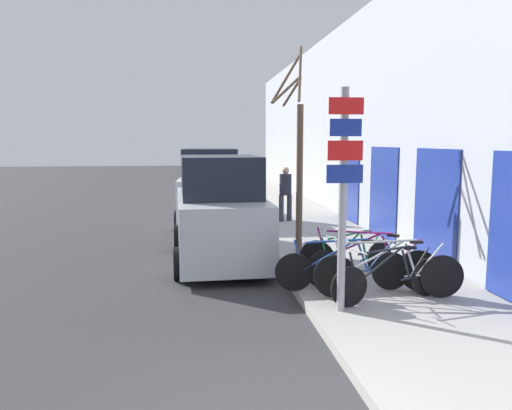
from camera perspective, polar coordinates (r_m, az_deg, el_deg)
The scene contains 13 objects.
ground_plane at distance 15.26m, azimuth -4.46°, elevation -2.76°, with size 80.00×80.00×0.00m, color #333335.
sidewalk_curb at distance 18.30m, azimuth 3.26°, elevation -0.83°, with size 3.20×32.00×0.15m.
building_facade at distance 18.44m, azimuth 8.80°, elevation 8.98°, with size 0.23×32.00×6.50m.
signpost at distance 7.34m, azimuth 9.93°, elevation 1.58°, with size 0.54×0.14×3.28m.
bicycle_0 at distance 8.20m, azimuth 15.04°, elevation -8.08°, with size 2.07×0.66×0.88m.
bicycle_1 at distance 8.38m, azimuth 14.89°, elevation -7.51°, with size 2.41×0.49×0.97m.
bicycle_2 at distance 8.61m, azimuth 9.89°, elevation -7.13°, with size 2.30×0.44×0.90m.
bicycle_3 at distance 9.04m, azimuth 12.45°, elevation -6.32°, with size 2.09×1.47×0.97m.
bicycle_4 at distance 9.30m, azimuth 10.90°, elevation -6.11°, with size 1.91×1.07×0.89m.
parked_car_0 at distance 10.93m, azimuth -4.17°, elevation -1.12°, with size 2.12×4.24×2.35m.
parked_car_1 at distance 16.10m, azimuth -5.17°, elevation 1.71°, with size 2.29×4.23×2.43m.
pedestrian_near at distance 15.74m, azimuth 3.38°, elevation 1.74°, with size 0.43×0.38×1.71m.
street_tree at distance 11.09m, azimuth 4.84°, elevation 4.83°, with size 0.78×1.43×4.55m.
Camera 1 is at (-0.72, -3.81, 2.67)m, focal length 35.00 mm.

